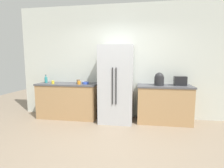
# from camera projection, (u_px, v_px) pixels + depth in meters

# --- Properties ---
(ground_plane) EXTENTS (11.12, 11.12, 0.00)m
(ground_plane) POSITION_uv_depth(u_px,v_px,m) (110.00, 146.00, 3.03)
(ground_plane) COLOR gray
(kitchen_back_panel) EXTENTS (5.56, 0.10, 2.94)m
(kitchen_back_panel) POSITION_uv_depth(u_px,v_px,m) (121.00, 62.00, 4.57)
(kitchen_back_panel) COLOR silver
(kitchen_back_panel) RESTS_ON ground_plane
(counter_left) EXTENTS (1.57, 0.61, 0.92)m
(counter_left) POSITION_uv_depth(u_px,v_px,m) (68.00, 100.00, 4.57)
(counter_left) COLOR tan
(counter_left) RESTS_ON ground_plane
(counter_right) EXTENTS (1.29, 0.61, 0.92)m
(counter_right) POSITION_uv_depth(u_px,v_px,m) (164.00, 104.00, 4.19)
(counter_right) COLOR tan
(counter_right) RESTS_ON ground_plane
(refrigerator) EXTENTS (0.80, 0.74, 1.86)m
(refrigerator) POSITION_uv_depth(u_px,v_px,m) (116.00, 84.00, 4.24)
(refrigerator) COLOR #B7BABF
(refrigerator) RESTS_ON ground_plane
(toaster) EXTENTS (0.28, 0.18, 0.22)m
(toaster) POSITION_uv_depth(u_px,v_px,m) (180.00, 81.00, 4.10)
(toaster) COLOR black
(toaster) RESTS_ON counter_right
(rice_cooker) EXTENTS (0.23, 0.23, 0.31)m
(rice_cooker) POSITION_uv_depth(u_px,v_px,m) (159.00, 79.00, 4.09)
(rice_cooker) COLOR #262628
(rice_cooker) RESTS_ON counter_right
(bottle_a) EXTENTS (0.07, 0.07, 0.22)m
(bottle_a) POSITION_uv_depth(u_px,v_px,m) (46.00, 80.00, 4.64)
(bottle_a) COLOR teal
(bottle_a) RESTS_ON counter_left
(cup_a) EXTENTS (0.08, 0.08, 0.10)m
(cup_a) POSITION_uv_depth(u_px,v_px,m) (78.00, 81.00, 4.48)
(cup_a) COLOR brown
(cup_a) RESTS_ON counter_left
(cup_b) EXTENTS (0.08, 0.08, 0.09)m
(cup_b) POSITION_uv_depth(u_px,v_px,m) (79.00, 83.00, 4.30)
(cup_b) COLOR orange
(cup_b) RESTS_ON counter_left
(cup_c) EXTENTS (0.07, 0.07, 0.09)m
(cup_c) POSITION_uv_depth(u_px,v_px,m) (53.00, 82.00, 4.39)
(cup_c) COLOR yellow
(cup_c) RESTS_ON counter_left
(bowl_a) EXTENTS (0.16, 0.16, 0.06)m
(bowl_a) POSITION_uv_depth(u_px,v_px,m) (86.00, 83.00, 4.36)
(bowl_a) COLOR blue
(bowl_a) RESTS_ON counter_left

